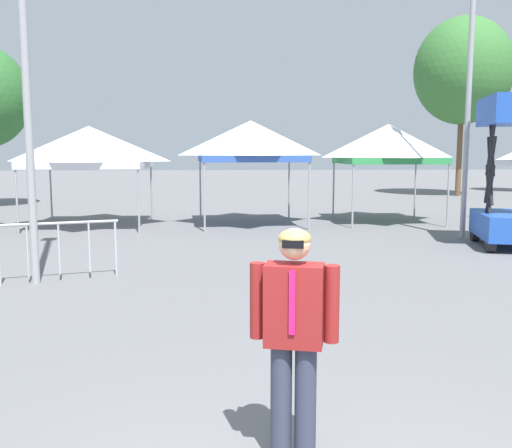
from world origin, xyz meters
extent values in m
cylinder|color=#9E9EA3|center=(-6.18, 13.20, 1.01)|extent=(0.06, 0.06, 2.03)
cylinder|color=#9E9EA3|center=(-2.80, 13.23, 1.01)|extent=(0.06, 0.06, 2.03)
cylinder|color=#9E9EA3|center=(-6.21, 16.58, 1.01)|extent=(0.06, 0.06, 2.03)
cylinder|color=#9E9EA3|center=(-2.83, 16.61, 1.01)|extent=(0.06, 0.06, 2.03)
pyramid|color=white|center=(-4.51, 14.91, 2.57)|extent=(3.58, 3.58, 1.08)
cube|color=white|center=(-4.51, 14.91, 1.93)|extent=(3.55, 3.55, 0.20)
cylinder|color=#9E9EA3|center=(-0.93, 13.37, 1.11)|extent=(0.06, 0.06, 2.21)
cylinder|color=#9E9EA3|center=(2.17, 13.59, 1.11)|extent=(0.06, 0.06, 2.21)
cylinder|color=#9E9EA3|center=(-1.15, 16.47, 1.11)|extent=(0.06, 0.06, 2.21)
cylinder|color=#9E9EA3|center=(1.95, 16.69, 1.11)|extent=(0.06, 0.06, 2.21)
pyramid|color=white|center=(0.51, 15.03, 2.76)|extent=(3.48, 3.48, 1.09)
cube|color=#3359B2|center=(0.51, 15.03, 2.11)|extent=(3.45, 3.45, 0.20)
cylinder|color=#9E9EA3|center=(3.56, 13.87, 1.07)|extent=(0.06, 0.06, 2.14)
cylinder|color=#9E9EA3|center=(6.52, 13.86, 1.07)|extent=(0.06, 0.06, 2.14)
cylinder|color=#9E9EA3|center=(3.56, 16.83, 1.07)|extent=(0.06, 0.06, 2.14)
cylinder|color=#9E9EA3|center=(6.53, 16.82, 1.07)|extent=(0.06, 0.06, 2.14)
pyramid|color=white|center=(5.04, 15.34, 2.68)|extent=(3.12, 3.12, 1.08)
cube|color=green|center=(5.04, 15.34, 2.04)|extent=(3.09, 3.09, 0.20)
cylinder|color=#9E9EA3|center=(8.80, 15.72, 1.04)|extent=(0.06, 0.06, 2.08)
cylinder|color=black|center=(5.76, 9.50, 0.24)|extent=(0.29, 0.51, 0.48)
cylinder|color=black|center=(6.17, 11.17, 0.24)|extent=(0.29, 0.51, 0.48)
cube|color=blue|center=(6.54, 10.19, 0.54)|extent=(1.90, 2.57, 0.60)
cylinder|color=black|center=(6.07, 10.31, 1.18)|extent=(0.26, 0.76, 1.64)
cylinder|color=black|center=(6.07, 10.31, 1.18)|extent=(0.26, 0.76, 1.64)
cylinder|color=black|center=(6.07, 10.31, 1.87)|extent=(0.26, 0.76, 1.64)
cylinder|color=black|center=(6.07, 10.31, 1.87)|extent=(0.26, 0.76, 1.64)
cylinder|color=black|center=(6.07, 10.31, 2.55)|extent=(0.26, 0.76, 1.64)
cylinder|color=black|center=(6.07, 10.31, 2.55)|extent=(0.26, 0.76, 1.64)
cube|color=blue|center=(6.79, 11.22, 3.35)|extent=(1.31, 0.37, 0.55)
cube|color=blue|center=(5.92, 10.35, 3.35)|extent=(0.58, 2.14, 0.55)
cylinder|color=#33384C|center=(-0.06, 0.92, 0.46)|extent=(0.16, 0.16, 0.92)
cylinder|color=#33384C|center=(0.11, 0.87, 0.46)|extent=(0.16, 0.16, 0.92)
cube|color=maroon|center=(0.03, 0.89, 1.22)|extent=(0.47, 0.33, 0.60)
cylinder|color=maroon|center=(-0.24, 0.96, 1.24)|extent=(0.11, 0.11, 0.56)
cylinder|color=maroon|center=(0.29, 0.83, 1.24)|extent=(0.11, 0.11, 0.56)
sphere|color=#D8A884|center=(0.03, 0.89, 1.67)|extent=(0.23, 0.23, 0.23)
ellipsoid|color=tan|center=(0.03, 0.89, 1.71)|extent=(0.23, 0.23, 0.14)
cube|color=black|center=(0.00, 0.79, 1.68)|extent=(0.15, 0.06, 0.06)
cube|color=#E51966|center=(-0.01, 0.77, 1.27)|extent=(0.05, 0.02, 0.46)
cylinder|color=#9E9EA3|center=(6.08, 11.75, 4.62)|extent=(0.14, 0.14, 9.25)
cylinder|color=#9E9EA3|center=(-3.76, 7.01, 4.83)|extent=(0.14, 0.14, 9.67)
cylinder|color=brown|center=(12.12, 26.11, 2.24)|extent=(0.28, 0.28, 4.48)
ellipsoid|color=#387233|center=(12.12, 26.11, 6.47)|extent=(4.97, 4.97, 5.47)
cylinder|color=#B7BABF|center=(-3.39, 7.19, 1.05)|extent=(2.03, 0.65, 0.05)
cylinder|color=#B7BABF|center=(-2.44, 7.48, 0.53)|extent=(0.04, 0.04, 1.05)
cylinder|color=#B7BABF|center=(-2.89, 7.34, 0.58)|extent=(0.04, 0.04, 0.92)
cylinder|color=#B7BABF|center=(-3.39, 7.19, 0.58)|extent=(0.04, 0.04, 0.92)
cylinder|color=#B7BABF|center=(-3.90, 7.05, 0.58)|extent=(0.04, 0.04, 0.92)
camera|label=1|loc=(-0.51, -3.06, 2.32)|focal=39.73mm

